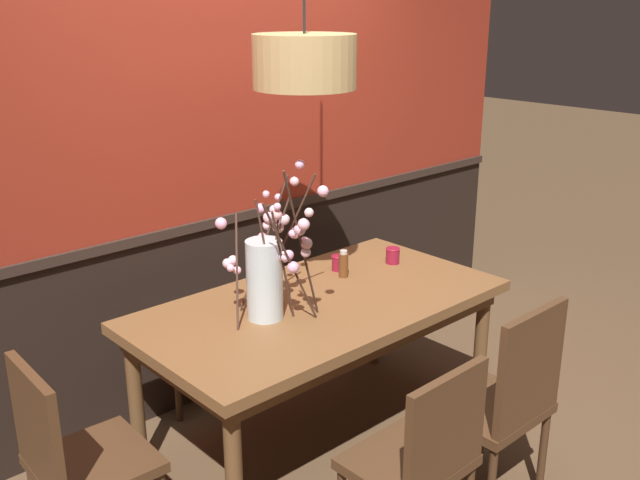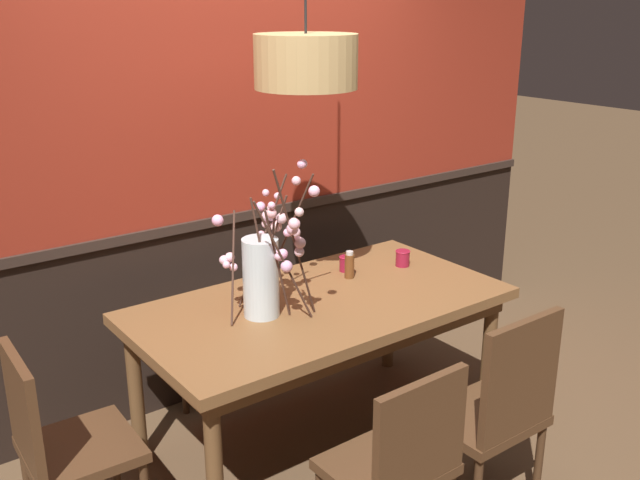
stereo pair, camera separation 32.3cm
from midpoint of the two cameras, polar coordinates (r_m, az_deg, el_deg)
ground_plane at (r=3.87m, az=2.48°, el=-15.37°), size 24.00×24.00×0.00m
back_wall at (r=3.94m, az=-4.75°, el=7.93°), size 4.62×0.14×2.89m
dining_table at (r=3.53m, az=2.63°, el=-6.09°), size 1.80×0.95×0.77m
chair_head_west_end at (r=3.05m, az=-16.84°, el=-14.99°), size 0.44×0.44×0.91m
chair_near_side_left at (r=2.86m, az=9.59°, el=-16.87°), size 0.45×0.39×0.90m
chair_far_side_left at (r=4.16m, az=-8.25°, el=-5.12°), size 0.43×0.44×0.90m
chair_near_side_right at (r=3.22m, az=16.71°, el=-12.54°), size 0.46×0.39×0.97m
vase_with_blossoms at (r=3.26m, az=-1.57°, el=-2.38°), size 0.52×0.54×0.74m
candle_holder_nearer_center at (r=3.86m, az=4.40°, el=-1.90°), size 0.07×0.07×0.08m
candle_holder_nearer_edge at (r=3.97m, az=8.84°, el=-1.45°), size 0.08×0.08×0.09m
condiment_bottle at (r=3.76m, az=4.80°, el=-2.03°), size 0.05×0.05×0.15m
pendant_lamp at (r=3.29m, az=1.78°, el=13.83°), size 0.46×0.46×1.12m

